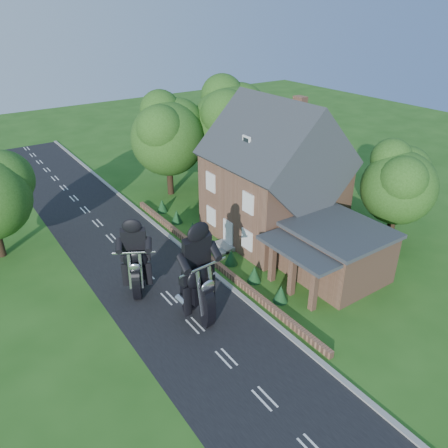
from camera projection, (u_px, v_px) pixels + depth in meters
ground at (195, 326)px, 23.91m from camera, size 120.00×120.00×0.00m
road at (195, 325)px, 23.91m from camera, size 7.00×80.00×0.02m
kerb at (248, 301)px, 25.73m from camera, size 0.30×80.00×0.12m
garden_wall at (211, 259)px, 29.66m from camera, size 0.30×22.00×0.40m
house at (274, 179)px, 31.63m from camera, size 9.54×8.64×10.24m
annex at (335, 252)px, 27.51m from camera, size 7.05×5.94×3.44m
tree_annex_side at (402, 180)px, 30.51m from camera, size 5.64×5.20×7.48m
tree_house_right at (310, 145)px, 36.28m from camera, size 6.51×6.00×8.40m
tree_behind_house at (234, 118)px, 40.06m from camera, size 7.81×7.20×10.08m
tree_behind_left at (171, 131)px, 37.96m from camera, size 6.94×6.40×9.16m
shrub_a at (281, 294)px, 25.61m from camera, size 0.90×0.90×1.10m
shrub_b at (254, 274)px, 27.44m from camera, size 0.90×0.90×1.10m
shrub_c at (231, 257)px, 29.27m from camera, size 0.90×0.90×1.10m
shrub_d at (193, 228)px, 32.93m from camera, size 0.90×0.90×1.10m
shrub_e at (177, 216)px, 34.76m from camera, size 0.90×0.90×1.10m
shrub_f at (162, 206)px, 36.59m from camera, size 0.90×0.90×1.10m
motorcycle_lead at (198, 306)px, 23.99m from camera, size 0.67×2.01×1.84m
motorcycle_follow at (138, 282)px, 26.27m from camera, size 1.18×1.63×1.53m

